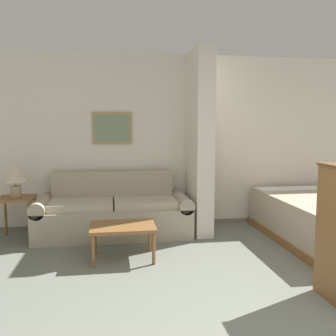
{
  "coord_description": "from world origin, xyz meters",
  "views": [
    {
      "loc": [
        -1.28,
        -2.11,
        1.53
      ],
      "look_at": [
        -0.63,
        2.12,
        1.05
      ],
      "focal_mm": 40.0,
      "sensor_mm": 36.0,
      "label": 1
    }
  ],
  "objects_px": {
    "coffee_table": "(123,229)",
    "bed": "(335,219)",
    "table_lamp": "(15,174)",
    "couch": "(114,213)"
  },
  "relations": [
    {
      "from": "couch",
      "to": "table_lamp",
      "type": "xyz_separation_m",
      "value": [
        -1.29,
        -0.04,
        0.58
      ]
    },
    {
      "from": "couch",
      "to": "bed",
      "type": "distance_m",
      "value": 3.03
    },
    {
      "from": "table_lamp",
      "to": "bed",
      "type": "height_order",
      "value": "table_lamp"
    },
    {
      "from": "couch",
      "to": "coffee_table",
      "type": "distance_m",
      "value": 1.01
    },
    {
      "from": "bed",
      "to": "table_lamp",
      "type": "bearing_deg",
      "value": 170.95
    },
    {
      "from": "bed",
      "to": "couch",
      "type": "bearing_deg",
      "value": 166.36
    },
    {
      "from": "table_lamp",
      "to": "coffee_table",
      "type": "bearing_deg",
      "value": -34.74
    },
    {
      "from": "coffee_table",
      "to": "bed",
      "type": "height_order",
      "value": "bed"
    },
    {
      "from": "coffee_table",
      "to": "bed",
      "type": "xyz_separation_m",
      "value": [
        2.84,
        0.29,
        -0.06
      ]
    },
    {
      "from": "coffee_table",
      "to": "bed",
      "type": "relative_size",
      "value": 0.34
    }
  ]
}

